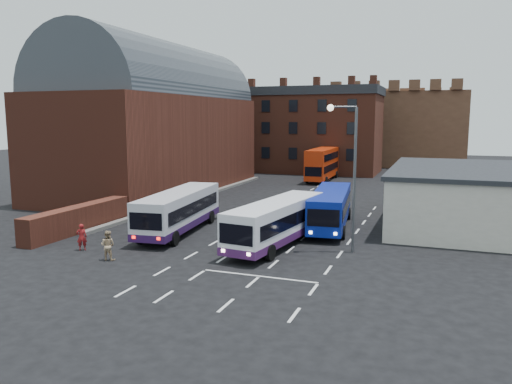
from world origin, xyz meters
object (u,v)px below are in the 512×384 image
(street_lamp, at_px, (350,165))
(bus_blue, at_px, (330,206))
(bus_white_outbound, at_px, (179,208))
(bus_white_inbound, at_px, (277,220))
(pedestrian_red, at_px, (82,237))
(bus_red_double, at_px, (322,164))
(pedestrian_beige, at_px, (108,245))

(street_lamp, bearing_deg, bus_blue, 110.79)
(bus_white_outbound, bearing_deg, bus_white_inbound, -15.91)
(bus_white_inbound, height_order, bus_blue, bus_white_inbound)
(bus_white_inbound, xyz_separation_m, street_lamp, (4.41, -0.10, 3.56))
(bus_white_outbound, relative_size, bus_blue, 1.04)
(street_lamp, bearing_deg, bus_white_inbound, 178.64)
(bus_white_inbound, bearing_deg, pedestrian_red, 33.32)
(bus_blue, bearing_deg, bus_red_double, -82.72)
(bus_white_inbound, relative_size, pedestrian_beige, 6.15)
(bus_white_outbound, distance_m, bus_white_inbound, 7.58)
(bus_white_inbound, bearing_deg, street_lamp, -173.90)
(bus_white_inbound, xyz_separation_m, pedestrian_beige, (-7.82, -6.34, -0.79))
(pedestrian_red, xyz_separation_m, pedestrian_beige, (2.77, -1.21, 0.03))
(bus_white_outbound, bearing_deg, pedestrian_beige, -99.25)
(bus_white_outbound, xyz_separation_m, pedestrian_beige, (-0.33, -7.54, -0.83))
(bus_white_outbound, relative_size, pedestrian_red, 6.55)
(bus_white_outbound, distance_m, street_lamp, 12.47)
(bus_white_outbound, xyz_separation_m, pedestrian_red, (-3.10, -6.34, -0.86))
(bus_white_outbound, height_order, street_lamp, street_lamp)
(bus_white_outbound, relative_size, pedestrian_beige, 6.30)
(bus_red_double, bearing_deg, street_lamp, 104.45)
(pedestrian_red, bearing_deg, street_lamp, 163.35)
(street_lamp, xyz_separation_m, pedestrian_beige, (-12.22, -6.23, -4.35))
(bus_red_double, distance_m, street_lamp, 34.30)
(bus_white_outbound, height_order, pedestrian_beige, bus_white_outbound)
(pedestrian_red, bearing_deg, bus_white_inbound, 170.68)
(pedestrian_beige, bearing_deg, bus_red_double, -102.33)
(bus_blue, bearing_deg, pedestrian_beige, 44.56)
(bus_white_outbound, height_order, bus_red_double, bus_red_double)
(bus_white_outbound, bearing_deg, pedestrian_red, -122.78)
(pedestrian_red, bearing_deg, bus_red_double, -134.12)
(bus_white_outbound, distance_m, bus_red_double, 31.78)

